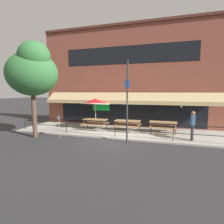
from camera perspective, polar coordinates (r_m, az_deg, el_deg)
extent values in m
plane|color=#2D2D30|center=(10.84, 0.54, -8.97)|extent=(120.00, 120.00, 0.00)
cube|color=#ADA89E|center=(12.70, 3.05, -6.39)|extent=(15.00, 4.00, 0.10)
cube|color=brown|center=(14.61, 5.26, 11.08)|extent=(15.00, 0.50, 8.09)
cube|color=black|center=(14.60, 5.13, 18.14)|extent=(10.50, 0.02, 1.40)
cube|color=#522A21|center=(15.43, 5.39, 26.64)|extent=(15.00, 0.62, 0.20)
cube|color=black|center=(14.40, 4.94, 0.41)|extent=(12.00, 0.02, 2.30)
cube|color=#19D84C|center=(14.97, -3.54, 1.81)|extent=(1.50, 0.02, 0.70)
cube|color=tan|center=(13.79, 4.53, 4.92)|extent=(13.80, 0.92, 0.70)
cube|color=tan|center=(13.31, 4.05, 3.14)|extent=(13.80, 0.08, 0.28)
cube|color=black|center=(13.97, 21.67, 2.56)|extent=(0.04, 0.28, 0.04)
cube|color=black|center=(13.85, 21.69, 1.78)|extent=(0.18, 0.18, 0.28)
cube|color=beige|center=(13.85, 21.69, 1.78)|extent=(0.13, 0.19, 0.20)
cylinder|color=black|center=(14.42, -26.52, -3.39)|extent=(0.04, 0.04, 0.95)
cylinder|color=black|center=(12.34, -14.69, -4.50)|extent=(0.04, 0.04, 0.95)
cylinder|color=black|center=(10.98, 0.98, -5.67)|extent=(0.04, 0.04, 0.95)
cylinder|color=black|center=(10.61, 19.35, -6.50)|extent=(0.04, 0.04, 0.95)
cube|color=black|center=(10.89, 0.98, -3.23)|extent=(13.80, 0.04, 0.04)
cube|color=black|center=(10.98, 0.98, -5.67)|extent=(13.80, 0.03, 0.03)
cube|color=#997047|center=(13.12, -5.57, -2.48)|extent=(1.80, 0.80, 0.05)
cube|color=#997047|center=(12.64, -6.54, -4.22)|extent=(1.80, 0.26, 0.04)
cube|color=#997047|center=(13.70, -4.64, -3.34)|extent=(1.80, 0.26, 0.04)
cylinder|color=brown|center=(12.61, -2.71, -4.54)|extent=(0.07, 0.30, 0.73)
cylinder|color=brown|center=(13.20, -1.80, -4.02)|extent=(0.07, 0.30, 0.73)
cylinder|color=brown|center=(13.21, -9.29, -4.09)|extent=(0.07, 0.30, 0.73)
cylinder|color=brown|center=(13.78, -8.14, -3.62)|extent=(0.07, 0.30, 0.73)
cube|color=#997047|center=(12.54, 5.10, -2.90)|extent=(1.80, 0.80, 0.05)
cube|color=#997047|center=(12.04, 4.53, -4.75)|extent=(1.80, 0.26, 0.04)
cube|color=#997047|center=(13.15, 5.59, -3.78)|extent=(1.80, 0.26, 0.04)
cylinder|color=brown|center=(12.17, 8.48, -5.02)|extent=(0.07, 0.30, 0.73)
cylinder|color=brown|center=(12.79, 8.89, -4.45)|extent=(0.07, 0.30, 0.73)
cylinder|color=brown|center=(12.49, 1.17, -4.64)|extent=(0.07, 0.30, 0.73)
cylinder|color=brown|center=(13.09, 1.92, -4.11)|extent=(0.07, 0.30, 0.73)
cube|color=#997047|center=(12.45, 16.36, -3.22)|extent=(1.80, 0.80, 0.05)
cube|color=#997047|center=(11.93, 16.29, -5.11)|extent=(1.80, 0.26, 0.04)
cube|color=#997047|center=(13.07, 16.33, -4.09)|extent=(1.80, 0.26, 0.04)
cylinder|color=brown|center=(12.23, 20.06, -5.30)|extent=(0.07, 0.30, 0.73)
cylinder|color=brown|center=(12.85, 19.89, -4.72)|extent=(0.07, 0.30, 0.73)
cylinder|color=brown|center=(12.23, 12.53, -5.05)|extent=(0.07, 0.30, 0.73)
cylinder|color=brown|center=(12.85, 12.73, -4.48)|extent=(0.07, 0.30, 0.73)
cylinder|color=#B7B2A8|center=(13.18, -5.37, -0.63)|extent=(0.04, 0.04, 2.30)
cone|color=red|center=(13.09, -5.42, 3.50)|extent=(2.10, 2.13, 0.59)
cylinder|color=white|center=(13.10, -5.41, 2.67)|extent=(2.14, 2.14, 0.23)
sphere|color=#B7B2A8|center=(13.08, -5.43, 4.55)|extent=(0.07, 0.07, 0.07)
cylinder|color=#333338|center=(11.13, 24.68, -6.37)|extent=(0.15, 0.15, 0.86)
cylinder|color=#333338|center=(11.32, 24.74, -6.16)|extent=(0.15, 0.15, 0.86)
cube|color=#4C709E|center=(11.09, 24.90, -2.58)|extent=(0.32, 0.44, 0.60)
cylinder|color=#4C709E|center=(10.84, 24.81, -2.95)|extent=(0.10, 0.10, 0.54)
cylinder|color=#4C709E|center=(11.35, 24.97, -2.54)|extent=(0.10, 0.10, 0.54)
sphere|color=#9E7051|center=(11.03, 25.01, -0.33)|extent=(0.22, 0.22, 0.22)
cylinder|color=gray|center=(11.65, -16.84, -5.24)|extent=(0.04, 0.04, 1.15)
cylinder|color=#2D2D33|center=(11.54, -16.95, -1.95)|extent=(0.15, 0.15, 0.20)
sphere|color=#2D2D33|center=(11.52, -16.97, -1.46)|extent=(0.14, 0.14, 0.14)
cube|color=silver|center=(11.47, -17.18, -1.96)|extent=(0.08, 0.01, 0.13)
cylinder|color=#2D2D33|center=(9.80, 4.99, 3.14)|extent=(0.09, 0.09, 4.65)
cube|color=blue|center=(9.77, 5.03, 9.13)|extent=(0.28, 0.02, 0.40)
cylinder|color=brown|center=(12.15, -24.06, -0.68)|extent=(0.28, 0.28, 2.98)
ellipsoid|color=#337038|center=(12.11, -24.65, 11.28)|extent=(3.20, 2.88, 2.72)
ellipsoid|color=#337038|center=(11.69, -24.12, 16.25)|extent=(1.92, 1.76, 1.76)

